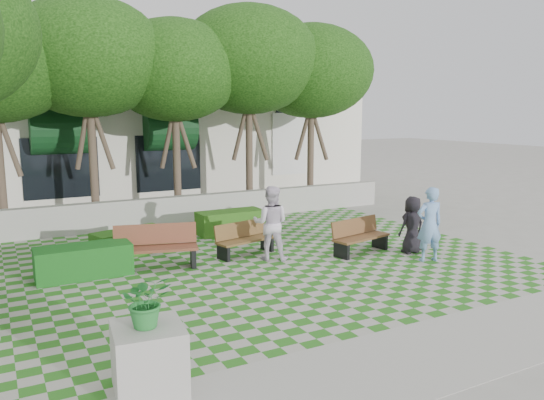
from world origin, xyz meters
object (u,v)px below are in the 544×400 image
planter_front (148,345)px  bench_east (359,237)px  person_white (271,223)px  person_dark (412,225)px  bench_mid (244,239)px  person_blue (429,224)px  bench_west (156,248)px  hedge_midright (230,222)px  hedge_midleft (129,242)px  hedge_west (84,261)px

planter_front → bench_east: bearing=32.5°
person_white → person_dark: bearing=-164.3°
bench_mid → planter_front: 6.74m
bench_mid → person_blue: bearing=-48.4°
bench_west → person_blue: (6.03, -2.59, 0.43)m
bench_west → person_white: size_ratio=1.10×
hedge_midright → planter_front: (-4.59, -7.84, 0.30)m
hedge_midleft → person_blue: size_ratio=1.00×
bench_mid → person_dark: 4.33m
person_blue → person_dark: size_ratio=1.24×
person_dark → hedge_west: bearing=-12.9°
person_white → hedge_midleft: bearing=-0.9°
hedge_west → person_dark: 8.04m
planter_front → person_white: bearing=47.7°
hedge_west → person_white: (4.31, -0.72, 0.56)m
hedge_midleft → hedge_west: hedge_west is taller
bench_mid → planter_front: (-3.94, -5.46, 0.24)m
planter_front → person_dark: (7.83, 3.59, 0.10)m
planter_front → person_blue: size_ratio=0.86×
hedge_midright → person_white: bearing=-94.7°
bench_mid → person_dark: bearing=-39.0°
bench_mid → person_white: 0.94m
bench_east → person_dark: bearing=-40.5°
hedge_midright → hedge_midleft: hedge_midright is taller
bench_mid → person_white: size_ratio=0.91×
hedge_midright → hedge_west: hedge_west is taller
hedge_west → person_dark: size_ratio=1.36×
bench_west → hedge_west: size_ratio=1.00×
hedge_midleft → person_blue: person_blue is taller
hedge_midright → person_white: (-0.25, -3.07, 0.57)m
bench_east → hedge_midleft: (-5.29, 2.65, -0.10)m
person_blue → bench_mid: bearing=-21.3°
bench_mid → person_white: bearing=-73.1°
hedge_midleft → person_white: size_ratio=1.00×
hedge_midright → planter_front: size_ratio=1.24×
bench_east → hedge_west: bench_east is taller
bench_mid → hedge_midright: bench_mid is taller
planter_front → person_dark: 8.62m
planter_front → hedge_midleft: bearing=78.8°
person_blue → person_dark: 0.79m
hedge_midleft → hedge_west: 1.93m
bench_east → bench_west: bench_west is taller
hedge_midleft → planter_front: bearing=-101.2°
bench_mid → hedge_midright: bearing=61.5°
person_blue → bench_east: bearing=-40.2°
hedge_midright → planter_front: planter_front is taller
bench_west → person_white: 2.81m
bench_west → hedge_west: bench_west is taller
hedge_midright → hedge_west: bearing=-152.7°
planter_front → person_white: size_ratio=0.86×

